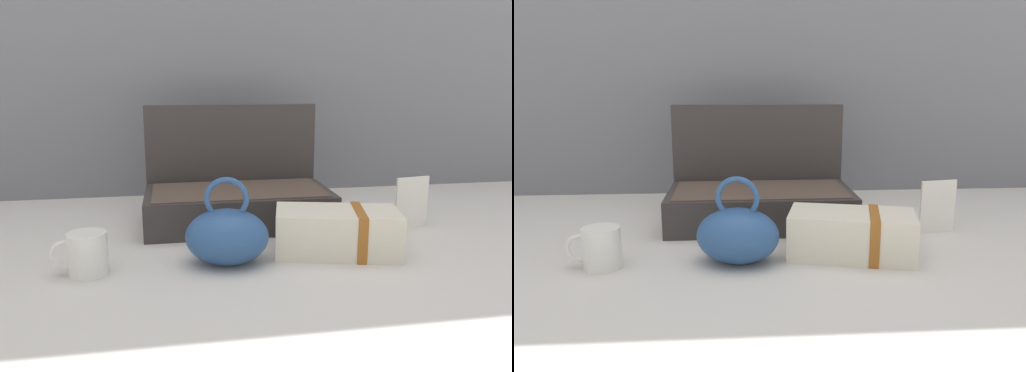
% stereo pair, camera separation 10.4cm
% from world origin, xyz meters
% --- Properties ---
extents(ground_plane, '(6.00, 6.00, 0.00)m').
position_xyz_m(ground_plane, '(0.00, 0.00, 0.00)').
color(ground_plane, beige).
extents(open_suitcase, '(0.47, 0.26, 0.30)m').
position_xyz_m(open_suitcase, '(-0.02, 0.22, 0.07)').
color(open_suitcase, '#332D2B').
rests_on(open_suitcase, ground_plane).
extents(teal_pouch_handbag, '(0.19, 0.16, 0.18)m').
position_xyz_m(teal_pouch_handbag, '(-0.08, -0.08, 0.06)').
color(teal_pouch_handbag, '#284C7F').
rests_on(teal_pouch_handbag, ground_plane).
extents(cream_toiletry_bag, '(0.29, 0.19, 0.10)m').
position_xyz_m(cream_toiletry_bag, '(0.16, -0.06, 0.05)').
color(cream_toiletry_bag, beige).
rests_on(cream_toiletry_bag, ground_plane).
extents(coffee_mug, '(0.11, 0.08, 0.08)m').
position_xyz_m(coffee_mug, '(-0.35, -0.09, 0.04)').
color(coffee_mug, silver).
rests_on(coffee_mug, ground_plane).
extents(info_card_left, '(0.09, 0.02, 0.13)m').
position_xyz_m(info_card_left, '(0.41, 0.09, 0.06)').
color(info_card_left, white).
rests_on(info_card_left, ground_plane).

